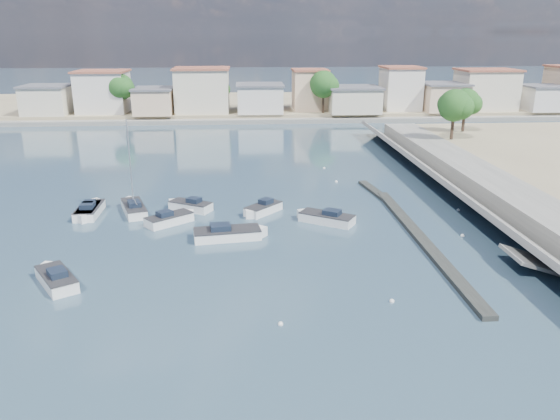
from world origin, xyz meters
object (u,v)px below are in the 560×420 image
motorboat_f (189,206)px  sailboat (134,208)px  motorboat_c (324,218)px  motorboat_a (56,278)px  motorboat_h (231,234)px  motorboat_e (90,210)px  motorboat_b (172,219)px  motorboat_d (262,210)px  motorboat_g (88,212)px

motorboat_f → sailboat: sailboat is taller
motorboat_c → motorboat_f: bearing=160.5°
motorboat_a → motorboat_h: (11.63, 7.73, -0.00)m
motorboat_a → motorboat_e: bearing=96.0°
motorboat_b → motorboat_c: 13.57m
motorboat_b → motorboat_h: 6.72m
motorboat_f → motorboat_d: bearing=-12.8°
motorboat_d → motorboat_f: same height
motorboat_e → motorboat_f: size_ratio=1.22×
motorboat_f → motorboat_g: (-9.10, -1.25, 0.00)m
motorboat_f → motorboat_b: bearing=-107.3°
motorboat_a → motorboat_f: size_ratio=1.06×
motorboat_d → motorboat_h: same height
motorboat_a → motorboat_b: (6.30, 11.82, -0.00)m
motorboat_c → motorboat_g: size_ratio=1.09×
motorboat_g → motorboat_b: bearing=-17.6°
motorboat_c → motorboat_e: (-21.45, 3.79, -0.00)m
motorboat_a → motorboat_h: bearing=33.6°
motorboat_e → motorboat_d: bearing=-3.5°
motorboat_c → motorboat_h: size_ratio=0.82×
motorboat_e → motorboat_h: same height
motorboat_d → motorboat_e: same height
motorboat_f → motorboat_g: 9.19m
motorboat_c → motorboat_g: 21.72m
motorboat_c → motorboat_h: 8.93m
motorboat_a → sailboat: sailboat is taller
motorboat_g → sailboat: size_ratio=0.52×
motorboat_e → motorboat_c: bearing=-10.0°
motorboat_b → motorboat_c: same height
motorboat_c → motorboat_e: same height
motorboat_b → motorboat_c: (13.56, -0.63, 0.00)m
motorboat_e → sailboat: bearing=4.3°
motorboat_g → motorboat_h: same height
motorboat_c → motorboat_g: bearing=171.7°
sailboat → motorboat_h: bearing=-39.1°
motorboat_d → motorboat_c: bearing=-27.3°
motorboat_f → sailboat: (-5.13, -0.31, 0.05)m
motorboat_d → motorboat_h: 6.87m
motorboat_c → motorboat_d: same height
motorboat_d → motorboat_e: (-15.98, 0.97, 0.00)m
motorboat_b → motorboat_d: (8.09, 2.20, -0.00)m
motorboat_b → motorboat_f: (1.17, 3.77, 0.00)m
motorboat_f → sailboat: bearing=-176.6°
motorboat_g → motorboat_c: bearing=-8.3°
motorboat_c → motorboat_b: bearing=177.3°
motorboat_f → motorboat_g: size_ratio=0.94×
motorboat_c → motorboat_g: same height
motorboat_a → motorboat_g: bearing=96.5°
motorboat_e → sailboat: (3.94, 0.30, 0.05)m
motorboat_d → motorboat_e: size_ratio=0.74×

